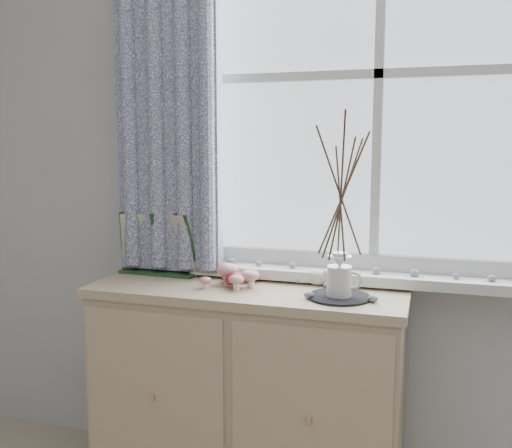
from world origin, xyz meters
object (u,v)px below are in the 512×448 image
at_px(toadstool_cluster, 233,274).
at_px(botanical_book, 155,243).
at_px(twig_pitcher, 341,191).
at_px(sideboard, 247,393).

bearing_deg(toadstool_cluster, botanical_book, 167.54).
distance_m(botanical_book, twig_pitcher, 0.83).
height_order(sideboard, twig_pitcher, twig_pitcher).
relative_size(botanical_book, toadstool_cluster, 1.77).
relative_size(sideboard, toadstool_cluster, 5.48).
height_order(botanical_book, twig_pitcher, twig_pitcher).
bearing_deg(botanical_book, sideboard, -6.74).
height_order(sideboard, toadstool_cluster, toadstool_cluster).
xyz_separation_m(sideboard, toadstool_cluster, (-0.05, -0.01, 0.47)).
distance_m(sideboard, twig_pitcher, 0.88).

